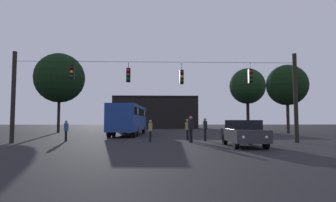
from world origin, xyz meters
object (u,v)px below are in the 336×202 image
at_px(tree_right_far, 287,85).
at_px(pedestrian_crossing_center, 191,128).
at_px(pedestrian_near_bus, 188,128).
at_px(tree_behind_building, 247,86).
at_px(pedestrian_trailing, 150,130).
at_px(tree_left_silhouette, 60,78).
at_px(pedestrian_crossing_left, 66,130).
at_px(car_near_right, 243,133).
at_px(city_bus, 129,117).
at_px(pedestrian_crossing_right, 205,128).

bearing_deg(tree_right_far, pedestrian_crossing_center, -133.39).
height_order(pedestrian_near_bus, tree_behind_building, tree_behind_building).
distance_m(pedestrian_trailing, tree_left_silhouette, 21.13).
relative_size(pedestrian_near_bus, tree_left_silhouette, 0.16).
height_order(pedestrian_crossing_left, tree_behind_building, tree_behind_building).
relative_size(car_near_right, tree_left_silhouette, 0.43).
distance_m(car_near_right, pedestrian_crossing_left, 12.39).
bearing_deg(pedestrian_crossing_left, tree_behind_building, 47.06).
height_order(car_near_right, tree_behind_building, tree_behind_building).
bearing_deg(pedestrian_near_bus, car_near_right, -63.54).
bearing_deg(tree_behind_building, car_near_right, -108.09).
distance_m(pedestrian_near_bus, tree_behind_building, 24.23).
relative_size(city_bus, tree_behind_building, 1.18).
distance_m(pedestrian_crossing_right, tree_behind_building, 24.32).
bearing_deg(tree_left_silhouette, pedestrian_crossing_right, -44.17).
height_order(car_near_right, tree_left_silhouette, tree_left_silhouette).
bearing_deg(tree_left_silhouette, car_near_right, -49.13).
bearing_deg(car_near_right, pedestrian_crossing_center, 131.45).
relative_size(pedestrian_crossing_right, pedestrian_trailing, 1.10).
height_order(pedestrian_crossing_right, tree_right_far, tree_right_far).
xyz_separation_m(pedestrian_crossing_left, tree_behind_building, (20.06, 21.55, 5.84)).
distance_m(city_bus, car_near_right, 15.53).
relative_size(pedestrian_crossing_left, pedestrian_near_bus, 0.94).
bearing_deg(pedestrian_crossing_right, pedestrian_trailing, -171.26).
bearing_deg(pedestrian_trailing, pedestrian_crossing_center, -19.59).
distance_m(tree_left_silhouette, tree_right_far, 28.14).
bearing_deg(pedestrian_crossing_center, city_bus, 117.10).
bearing_deg(tree_left_silhouette, tree_behind_building, 12.57).
height_order(city_bus, pedestrian_crossing_left, city_bus).
xyz_separation_m(pedestrian_crossing_left, tree_right_far, (21.90, 12.32, 4.86)).
xyz_separation_m(pedestrian_crossing_left, pedestrian_trailing, (6.08, -0.49, 0.02)).
relative_size(pedestrian_crossing_right, pedestrian_near_bus, 1.05).
relative_size(car_near_right, tree_right_far, 0.54).
bearing_deg(pedestrian_near_bus, pedestrian_crossing_left, -174.48).
distance_m(pedestrian_crossing_center, tree_right_far, 19.56).
relative_size(city_bus, pedestrian_trailing, 7.24).
xyz_separation_m(pedestrian_crossing_right, tree_behind_building, (9.97, 21.43, 5.73)).
bearing_deg(pedestrian_crossing_left, pedestrian_crossing_center, -9.51).
height_order(city_bus, tree_right_far, tree_right_far).
distance_m(pedestrian_trailing, tree_right_far, 20.92).
distance_m(pedestrian_crossing_center, pedestrian_crossing_right, 2.02).
xyz_separation_m(pedestrian_crossing_center, pedestrian_near_bus, (0.01, 2.34, -0.12)).
height_order(pedestrian_crossing_right, tree_behind_building, tree_behind_building).
xyz_separation_m(city_bus, pedestrian_crossing_left, (-3.60, -8.79, -1.03)).
bearing_deg(tree_behind_building, pedestrian_crossing_center, -115.93).
bearing_deg(pedestrian_crossing_right, pedestrian_crossing_center, -127.38).
xyz_separation_m(car_near_right, pedestrian_crossing_left, (-11.54, 4.52, 0.04)).
bearing_deg(pedestrian_crossing_center, car_near_right, -48.55).
distance_m(car_near_right, pedestrian_crossing_right, 4.87).
bearing_deg(pedestrian_crossing_center, tree_left_silhouette, 130.77).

